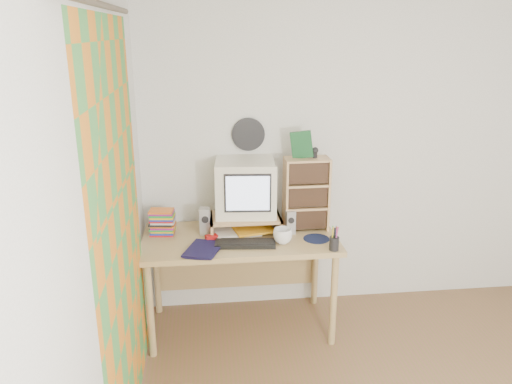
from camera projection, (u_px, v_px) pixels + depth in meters
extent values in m
plane|color=white|center=(366.00, 154.00, 3.92)|extent=(3.50, 0.00, 3.50)
plane|color=white|center=(93.00, 262.00, 2.08)|extent=(0.00, 3.50, 3.50)
plane|color=orange|center=(122.00, 239.00, 2.57)|extent=(0.00, 2.20, 2.20)
cylinder|color=black|center=(248.00, 134.00, 3.75)|extent=(0.25, 0.02, 0.25)
cube|color=tan|center=(240.00, 239.00, 3.62)|extent=(1.40, 0.70, 0.04)
cube|color=tan|center=(237.00, 263.00, 4.04)|extent=(1.33, 0.02, 0.41)
cylinder|color=tan|center=(150.00, 311.00, 3.39)|extent=(0.05, 0.05, 0.71)
cylinder|color=tan|center=(334.00, 300.00, 3.53)|extent=(0.05, 0.05, 0.71)
cylinder|color=tan|center=(157.00, 272.00, 3.94)|extent=(0.05, 0.05, 0.71)
cylinder|color=tan|center=(315.00, 264.00, 4.08)|extent=(0.05, 0.05, 0.71)
cube|color=tan|center=(212.00, 225.00, 3.67)|extent=(0.02, 0.30, 0.12)
cube|color=tan|center=(279.00, 222.00, 3.72)|extent=(0.02, 0.30, 0.12)
cube|color=tan|center=(245.00, 217.00, 3.68)|extent=(0.52, 0.30, 0.02)
cube|color=silver|center=(246.00, 188.00, 3.66)|extent=(0.46, 0.46, 0.40)
cube|color=#AFB0B4|center=(205.00, 221.00, 3.63)|extent=(0.08, 0.08, 0.20)
cube|color=#AFB0B4|center=(290.00, 222.00, 3.65)|extent=(0.07, 0.07, 0.18)
cube|color=black|center=(245.00, 244.00, 3.46)|extent=(0.43, 0.18, 0.03)
cube|color=tan|center=(306.00, 194.00, 3.69)|extent=(0.33, 0.18, 0.55)
imported|color=white|center=(283.00, 236.00, 3.49)|extent=(0.17, 0.17, 0.11)
imported|color=#110E34|center=(189.00, 246.00, 3.39)|extent=(0.31, 0.27, 0.05)
cylinder|color=#0F1A33|center=(316.00, 239.00, 3.57)|extent=(0.21, 0.21, 0.00)
cube|color=#B31413|center=(212.00, 238.00, 3.54)|extent=(0.10, 0.08, 0.04)
cube|color=#164F26|center=(302.00, 145.00, 3.59)|extent=(0.15, 0.07, 0.19)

